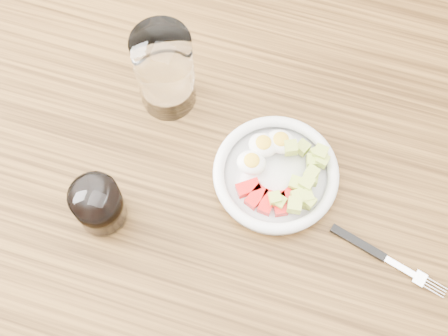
{
  "coord_description": "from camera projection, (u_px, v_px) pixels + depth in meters",
  "views": [
    {
      "loc": [
        0.1,
        -0.33,
        1.7
      ],
      "look_at": [
        -0.01,
        0.01,
        0.8
      ],
      "focal_mm": 50.0,
      "sensor_mm": 36.0,
      "label": 1
    }
  ],
  "objects": [
    {
      "name": "bowl",
      "position": [
        277.0,
        173.0,
        0.98
      ],
      "size": [
        0.2,
        0.2,
        0.05
      ],
      "color": "white",
      "rests_on": "dining_table"
    },
    {
      "name": "dining_table",
      "position": [
        228.0,
        203.0,
        1.08
      ],
      "size": [
        1.5,
        0.9,
        0.77
      ],
      "color": "brown",
      "rests_on": "ground"
    },
    {
      "name": "ground",
      "position": [
        226.0,
        281.0,
        1.7
      ],
      "size": [
        4.0,
        4.0,
        0.0
      ],
      "primitive_type": "plane",
      "color": "brown",
      "rests_on": "ground"
    },
    {
      "name": "coffee_glass",
      "position": [
        99.0,
        205.0,
        0.93
      ],
      "size": [
        0.08,
        0.08,
        0.09
      ],
      "color": "white",
      "rests_on": "dining_table"
    },
    {
      "name": "fork",
      "position": [
        373.0,
        252.0,
        0.94
      ],
      "size": [
        0.19,
        0.06,
        0.01
      ],
      "color": "black",
      "rests_on": "dining_table"
    },
    {
      "name": "water_glass",
      "position": [
        165.0,
        71.0,
        0.97
      ],
      "size": [
        0.09,
        0.09,
        0.16
      ],
      "primitive_type": "cylinder",
      "color": "white",
      "rests_on": "dining_table"
    }
  ]
}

